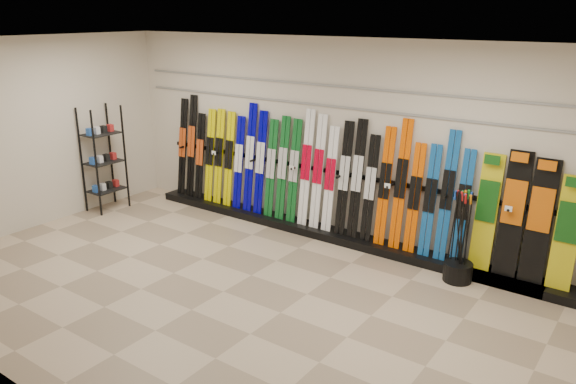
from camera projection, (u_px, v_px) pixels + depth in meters
The scene contains 12 objects.
floor at pixel (223, 292), 7.01m from camera, with size 8.00×8.00×0.00m, color gray.
back_wall at pixel (331, 139), 8.49m from camera, with size 8.00×8.00×0.00m, color beige.
left_wall at pixel (29, 135), 8.77m from camera, with size 5.00×5.00×0.00m, color beige.
ceiling at pixel (214, 44), 6.09m from camera, with size 8.00×8.00×0.00m, color silver.
ski_rack_base at pixel (333, 235), 8.63m from camera, with size 8.00×0.40×0.12m, color black.
skis at pixel (300, 171), 8.79m from camera, with size 5.36×0.26×1.83m.
snowboards at pixel (525, 220), 6.95m from camera, with size 1.24×0.25×1.60m.
accessory_rack at pixel (104, 159), 9.70m from camera, with size 0.40×0.60×1.82m, color black.
pole_bin at pixel (458, 272), 7.26m from camera, with size 0.37×0.37×0.25m, color black.
ski_poles at pixel (460, 236), 7.16m from camera, with size 0.29×0.32×1.18m.
slatwall_rail_0 at pixel (331, 106), 8.32m from camera, with size 7.60×0.02×0.03m, color gray.
slatwall_rail_1 at pixel (331, 86), 8.23m from camera, with size 7.60×0.02×0.03m, color gray.
Camera 1 is at (4.32, -4.64, 3.34)m, focal length 35.00 mm.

